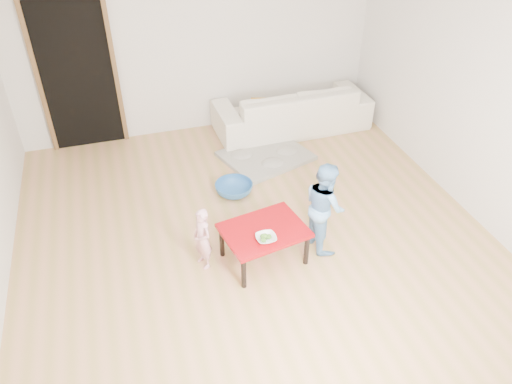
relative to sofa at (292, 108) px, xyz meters
name	(u,v)px	position (x,y,z in m)	size (l,w,h in m)	color
floor	(251,229)	(-1.24, -2.05, -0.32)	(5.00, 5.00, 0.01)	tan
back_wall	(197,40)	(-1.24, 0.45, 0.98)	(5.00, 0.02, 2.60)	silver
right_wall	(472,93)	(1.26, -2.05, 0.98)	(0.02, 5.00, 2.60)	silver
doorway	(77,74)	(-2.84, 0.43, 0.70)	(1.02, 0.08, 2.11)	brown
sofa	(292,108)	(0.00, 0.00, 0.00)	(2.22, 0.87, 0.65)	white
cushion	(266,107)	(-0.44, -0.16, 0.16)	(0.43, 0.38, 0.11)	orange
red_table	(264,244)	(-1.25, -2.54, -0.12)	(0.80, 0.60, 0.40)	#96080D
bowl	(266,238)	(-1.28, -2.70, 0.10)	(0.20, 0.20, 0.05)	white
broccoli	(266,238)	(-1.28, -2.70, 0.11)	(0.12, 0.12, 0.06)	#2D5919
child_pink	(202,239)	(-1.85, -2.44, 0.02)	(0.25, 0.16, 0.68)	#E1677E
child_blue	(325,206)	(-0.59, -2.49, 0.18)	(0.49, 0.38, 1.00)	#66B2EE
basin	(234,189)	(-1.24, -1.34, -0.25)	(0.46, 0.46, 0.14)	#2A619F
blanket	(266,156)	(-0.61, -0.67, -0.30)	(1.08, 0.90, 0.05)	#A29C8F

